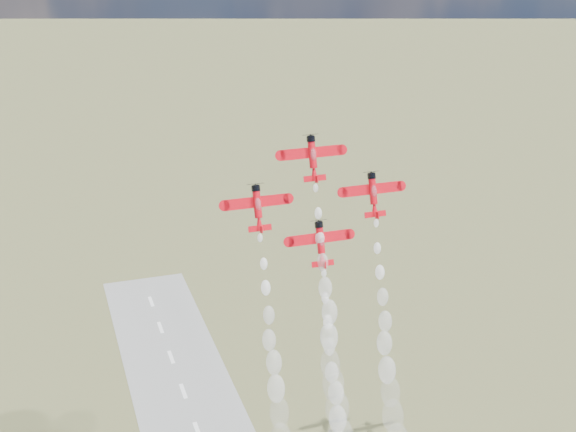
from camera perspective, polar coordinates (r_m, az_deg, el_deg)
The scene contains 6 objects.
plane_lead at distance 160.06m, azimuth 1.76°, elevation 4.21°, with size 13.07×5.46×9.06m.
plane_left at distance 156.75m, azimuth -2.18°, elevation 0.67°, with size 13.07×5.46×9.06m.
plane_right at distance 164.70m, azimuth 6.07°, elevation 1.60°, with size 13.07×5.46×9.06m.
plane_slot at distance 161.01m, azimuth 2.33°, elevation -1.89°, with size 13.07×5.46×9.06m.
smoke_trail_lead at distance 166.76m, azimuth 3.32°, elevation -11.83°, with size 5.21×19.46×51.68m.
smoke_trail_right at distance 173.34m, azimuth 7.50°, elevation -13.82°, with size 5.40×19.19×51.50m.
Camera 1 is at (-32.89, -130.86, 134.21)m, focal length 50.00 mm.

